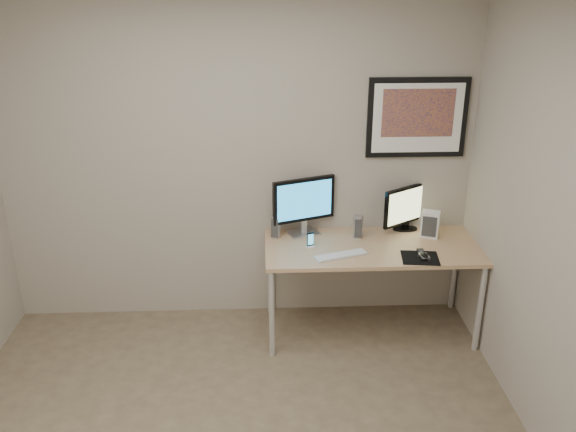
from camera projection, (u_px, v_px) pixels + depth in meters
name	position (u px, v px, depth m)	size (l,w,h in m)	color
room	(228.00, 168.00, 3.34)	(3.60, 3.60, 3.60)	white
desk	(372.00, 254.00, 4.58)	(1.60, 0.70, 0.73)	#A1784E
framed_art	(417.00, 118.00, 4.54)	(0.75, 0.04, 0.60)	black
monitor_large	(304.00, 204.00, 4.66)	(0.48, 0.23, 0.46)	#BBBCC1
monitor_tv	(407.00, 207.00, 4.76)	(0.40, 0.28, 0.36)	black
speaker_left	(276.00, 227.00, 4.66)	(0.07, 0.07, 0.18)	#BBBCC1
speaker_right	(358.00, 227.00, 4.66)	(0.07, 0.07, 0.18)	#BBBCC1
phone_dock	(310.00, 240.00, 4.51)	(0.06, 0.06, 0.12)	black
keyboard	(341.00, 255.00, 4.39)	(0.39, 0.10, 0.01)	silver
mousepad	(420.00, 258.00, 4.36)	(0.26, 0.23, 0.00)	black
mouse	(424.00, 256.00, 4.35)	(0.06, 0.10, 0.03)	black
remote	(422.00, 255.00, 4.39)	(0.05, 0.18, 0.02)	black
fan_unit	(430.00, 224.00, 4.67)	(0.13, 0.10, 0.21)	silver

